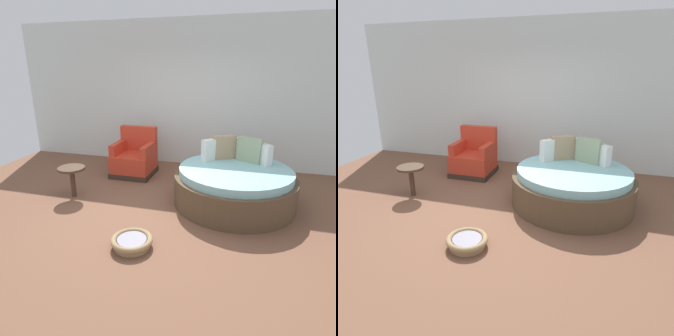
% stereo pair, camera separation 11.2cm
% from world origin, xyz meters
% --- Properties ---
extents(ground_plane, '(8.00, 8.00, 0.02)m').
position_xyz_m(ground_plane, '(0.00, 0.00, -0.01)').
color(ground_plane, brown).
extents(back_wall, '(8.00, 0.12, 3.03)m').
position_xyz_m(back_wall, '(0.00, 2.53, 1.52)').
color(back_wall, silver).
rests_on(back_wall, ground_plane).
extents(round_daybed, '(1.90, 1.90, 0.99)m').
position_xyz_m(round_daybed, '(1.10, 0.67, 0.31)').
color(round_daybed, brown).
rests_on(round_daybed, ground_plane).
extents(red_armchair, '(0.80, 0.80, 0.94)m').
position_xyz_m(red_armchair, '(-0.93, 1.52, 0.33)').
color(red_armchair, '#38281E').
rests_on(red_armchair, ground_plane).
extents(pet_basket, '(0.51, 0.51, 0.13)m').
position_xyz_m(pet_basket, '(-0.01, -0.91, 0.07)').
color(pet_basket, '#9E7F56').
rests_on(pet_basket, ground_plane).
extents(side_table, '(0.44, 0.44, 0.52)m').
position_xyz_m(side_table, '(-1.52, 0.19, 0.43)').
color(side_table, '#473323').
rests_on(side_table, ground_plane).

